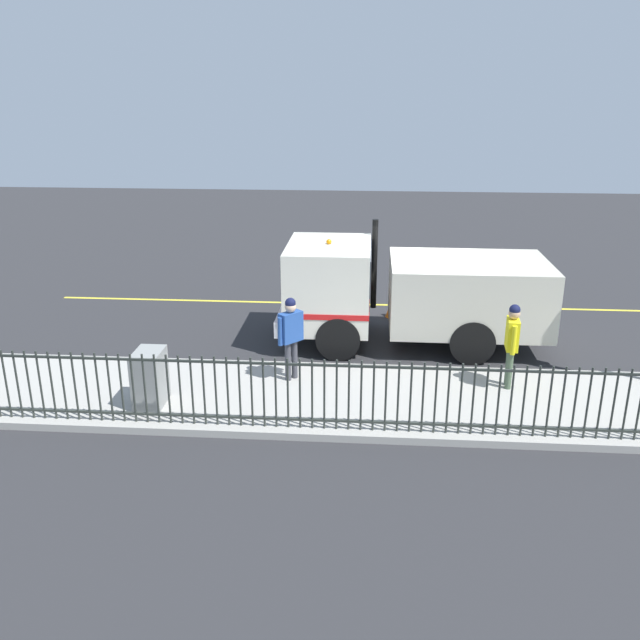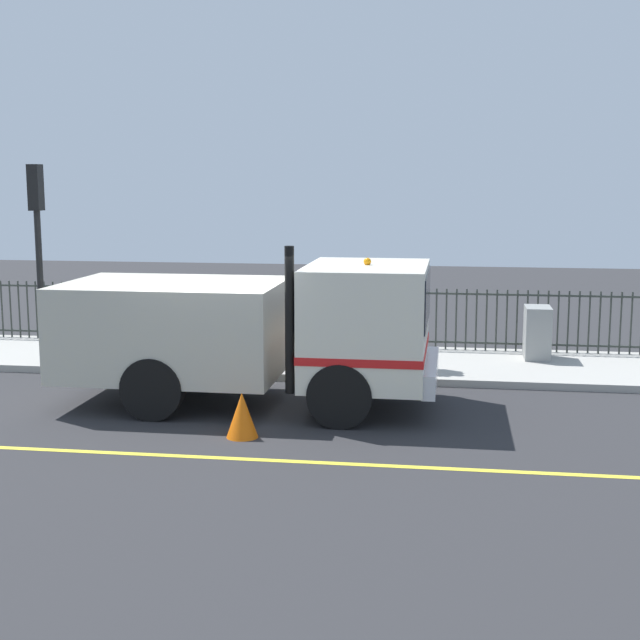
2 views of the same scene
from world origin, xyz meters
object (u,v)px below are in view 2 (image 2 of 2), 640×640
(work_truck, at_px, (268,325))
(worker_standing, at_px, (411,314))
(traffic_light_near, at_px, (37,223))
(traffic_cone, at_px, (242,415))
(utility_cabinet, at_px, (537,333))
(pedestrian_distant, at_px, (191,309))

(work_truck, distance_m, worker_standing, 3.32)
(work_truck, xyz_separation_m, traffic_light_near, (2.02, 4.80, 1.49))
(work_truck, bearing_deg, traffic_cone, 0.13)
(traffic_light_near, bearing_deg, utility_cabinet, 96.87)
(traffic_light_near, distance_m, utility_cabinet, 9.76)
(traffic_cone, bearing_deg, traffic_light_near, 51.30)
(pedestrian_distant, relative_size, traffic_cone, 2.57)
(work_truck, xyz_separation_m, traffic_cone, (-1.82, -0.00, -0.98))
(worker_standing, relative_size, utility_cabinet, 1.64)
(work_truck, relative_size, utility_cabinet, 5.85)
(work_truck, height_order, worker_standing, work_truck)
(pedestrian_distant, xyz_separation_m, traffic_cone, (-4.40, -2.03, -0.83))
(pedestrian_distant, bearing_deg, traffic_light_near, 106.63)
(worker_standing, xyz_separation_m, traffic_light_near, (-0.50, 6.95, 1.64))
(worker_standing, distance_m, traffic_light_near, 7.16)
(utility_cabinet, relative_size, traffic_cone, 1.58)
(traffic_light_near, height_order, traffic_cone, traffic_light_near)
(work_truck, distance_m, pedestrian_distant, 3.28)
(pedestrian_distant, bearing_deg, worker_standing, -85.37)
(work_truck, relative_size, traffic_cone, 9.24)
(work_truck, height_order, traffic_cone, work_truck)
(work_truck, height_order, traffic_light_near, traffic_light_near)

